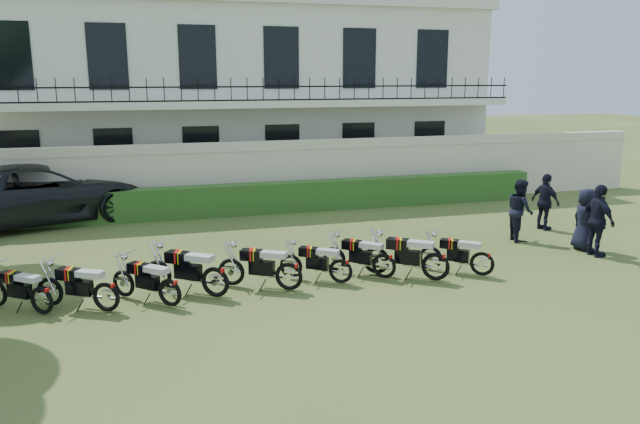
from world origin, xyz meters
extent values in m
plane|color=#374B1E|center=(0.00, 0.00, 0.00)|extent=(100.00, 100.00, 0.00)
cube|color=beige|center=(0.00, 8.00, 1.00)|extent=(30.00, 0.30, 2.00)
cube|color=beige|center=(0.00, 8.00, 2.15)|extent=(30.00, 0.35, 0.30)
cube|color=#224819|center=(1.00, 7.20, 0.50)|extent=(18.00, 0.60, 1.00)
cube|color=silver|center=(0.00, 14.00, 3.50)|extent=(20.00, 8.00, 7.00)
cube|color=silver|center=(0.00, 14.00, 7.20)|extent=(20.40, 8.40, 0.40)
cube|color=silver|center=(0.00, 9.30, 3.50)|extent=(20.00, 1.40, 0.25)
cube|color=black|center=(0.00, 8.65, 4.10)|extent=(20.00, 0.05, 0.05)
cube|color=black|center=(0.00, 8.65, 3.65)|extent=(20.00, 0.05, 0.05)
cube|color=black|center=(-7.50, 10.02, 1.60)|extent=(1.30, 0.12, 2.20)
cube|color=black|center=(-7.50, 10.02, 5.10)|extent=(1.30, 0.12, 2.20)
cube|color=black|center=(-4.50, 10.02, 1.60)|extent=(1.30, 0.12, 2.20)
cube|color=black|center=(-4.50, 10.02, 5.10)|extent=(1.30, 0.12, 2.20)
cube|color=black|center=(-1.50, 10.02, 1.60)|extent=(1.30, 0.12, 2.20)
cube|color=black|center=(-1.50, 10.02, 5.10)|extent=(1.30, 0.12, 2.20)
cube|color=black|center=(1.50, 10.02, 1.60)|extent=(1.30, 0.12, 2.20)
cube|color=black|center=(1.50, 10.02, 5.10)|extent=(1.30, 0.12, 2.20)
cube|color=black|center=(4.50, 10.02, 1.60)|extent=(1.30, 0.12, 2.20)
cube|color=black|center=(4.50, 10.02, 5.10)|extent=(1.30, 0.12, 2.20)
cube|color=black|center=(7.50, 10.02, 1.60)|extent=(1.30, 0.12, 2.20)
cube|color=black|center=(7.50, 10.02, 5.10)|extent=(1.30, 0.12, 2.20)
torus|color=black|center=(-5.10, -0.87, 0.27)|extent=(0.48, 0.39, 0.55)
torus|color=black|center=(-6.03, -0.17, 0.27)|extent=(0.48, 0.39, 0.55)
cube|color=black|center=(-5.53, -0.55, 0.40)|extent=(0.49, 0.43, 0.27)
cube|color=black|center=(-5.69, -0.43, 0.64)|extent=(0.46, 0.43, 0.20)
cube|color=#BB0F0B|center=(-5.69, -0.43, 0.65)|extent=(0.14, 0.25, 0.21)
cube|color=yellow|center=(-5.65, -0.46, 0.65)|extent=(0.11, 0.24, 0.21)
cube|color=#B1B1B1|center=(-5.34, -0.70, 0.68)|extent=(0.52, 0.47, 0.11)
cylinder|color=silver|center=(-5.92, -0.25, 0.91)|extent=(0.35, 0.44, 0.03)
torus|color=black|center=(-3.85, -1.04, 0.29)|extent=(0.55, 0.37, 0.59)
torus|color=black|center=(-4.93, -0.41, 0.29)|extent=(0.55, 0.37, 0.59)
cube|color=black|center=(-4.35, -0.75, 0.43)|extent=(0.54, 0.42, 0.29)
cube|color=black|center=(-4.54, -0.63, 0.69)|extent=(0.50, 0.43, 0.21)
cube|color=#BB0F0B|center=(-4.54, -0.63, 0.70)|extent=(0.12, 0.27, 0.22)
cube|color=yellow|center=(-4.49, -0.66, 0.70)|extent=(0.09, 0.26, 0.22)
cube|color=#B1B1B1|center=(-4.12, -0.88, 0.73)|extent=(0.57, 0.46, 0.12)
cylinder|color=silver|center=(-4.80, -0.48, 0.98)|extent=(0.31, 0.51, 0.03)
torus|color=black|center=(-2.76, -1.20, 0.28)|extent=(0.47, 0.45, 0.57)
torus|color=black|center=(-3.64, -0.37, 0.28)|extent=(0.47, 0.45, 0.57)
cube|color=black|center=(-3.17, -0.82, 0.42)|extent=(0.49, 0.47, 0.28)
cube|color=black|center=(-3.32, -0.67, 0.67)|extent=(0.47, 0.46, 0.21)
cube|color=#BB0F0B|center=(-3.32, -0.67, 0.68)|extent=(0.17, 0.26, 0.21)
cube|color=yellow|center=(-3.28, -0.71, 0.68)|extent=(0.14, 0.25, 0.21)
cube|color=#B1B1B1|center=(-2.98, -0.99, 0.71)|extent=(0.53, 0.51, 0.11)
cylinder|color=silver|center=(-3.54, -0.46, 0.95)|extent=(0.40, 0.43, 0.03)
torus|color=black|center=(-1.72, -0.90, 0.32)|extent=(0.57, 0.46, 0.64)
torus|color=black|center=(-2.83, -0.09, 0.32)|extent=(0.57, 0.46, 0.64)
cube|color=black|center=(-2.23, -0.53, 0.47)|extent=(0.58, 0.49, 0.32)
cube|color=black|center=(-2.43, -0.39, 0.76)|extent=(0.54, 0.50, 0.23)
cube|color=#BB0F0B|center=(-2.43, -0.39, 0.77)|extent=(0.16, 0.30, 0.24)
cube|color=yellow|center=(-2.38, -0.42, 0.77)|extent=(0.13, 0.29, 0.24)
cube|color=#B1B1B1|center=(-2.00, -0.70, 0.80)|extent=(0.62, 0.55, 0.13)
cylinder|color=silver|center=(-2.70, -0.19, 1.07)|extent=(0.40, 0.53, 0.03)
torus|color=black|center=(-0.17, -0.83, 0.30)|extent=(0.57, 0.38, 0.61)
torus|color=black|center=(-1.29, -0.19, 0.30)|extent=(0.57, 0.38, 0.61)
cube|color=black|center=(-0.69, -0.53, 0.45)|extent=(0.57, 0.43, 0.30)
cube|color=black|center=(-0.88, -0.42, 0.72)|extent=(0.52, 0.45, 0.22)
cube|color=#BB0F0B|center=(-0.88, -0.42, 0.73)|extent=(0.12, 0.28, 0.23)
cube|color=yellow|center=(-0.83, -0.45, 0.73)|extent=(0.09, 0.27, 0.23)
cube|color=#B1B1B1|center=(-0.45, -0.67, 0.76)|extent=(0.59, 0.48, 0.12)
cylinder|color=silver|center=(-1.16, -0.26, 1.02)|extent=(0.32, 0.53, 0.03)
torus|color=black|center=(0.95, -0.69, 0.27)|extent=(0.50, 0.38, 0.55)
torus|color=black|center=(-0.01, -0.03, 0.27)|extent=(0.50, 0.38, 0.55)
cube|color=black|center=(0.51, -0.39, 0.40)|extent=(0.50, 0.41, 0.27)
cube|color=black|center=(0.34, -0.27, 0.64)|extent=(0.46, 0.42, 0.20)
cube|color=#BB0F0B|center=(0.34, -0.27, 0.65)|extent=(0.13, 0.25, 0.21)
cube|color=yellow|center=(0.38, -0.30, 0.65)|extent=(0.10, 0.25, 0.21)
cube|color=#B1B1B1|center=(0.70, -0.52, 0.68)|extent=(0.53, 0.46, 0.11)
cylinder|color=silver|center=(0.10, -0.11, 0.91)|extent=(0.33, 0.46, 0.03)
torus|color=black|center=(1.95, -0.74, 0.28)|extent=(0.48, 0.45, 0.58)
torus|color=black|center=(1.05, 0.10, 0.28)|extent=(0.48, 0.45, 0.58)
cube|color=black|center=(1.54, -0.35, 0.43)|extent=(0.50, 0.48, 0.28)
cube|color=black|center=(1.38, -0.20, 0.68)|extent=(0.48, 0.47, 0.21)
cube|color=#BB0F0B|center=(1.38, -0.20, 0.69)|extent=(0.17, 0.26, 0.22)
cube|color=yellow|center=(1.42, -0.24, 0.69)|extent=(0.14, 0.25, 0.22)
cube|color=#B1B1B1|center=(1.72, -0.52, 0.72)|extent=(0.54, 0.52, 0.11)
cylinder|color=silver|center=(1.15, 0.00, 0.97)|extent=(0.40, 0.44, 0.03)
torus|color=black|center=(3.09, -1.19, 0.31)|extent=(0.57, 0.46, 0.64)
torus|color=black|center=(2.00, -0.37, 0.31)|extent=(0.57, 0.46, 0.64)
cube|color=black|center=(2.58, -0.81, 0.47)|extent=(0.57, 0.50, 0.31)
cube|color=black|center=(2.39, -0.67, 0.75)|extent=(0.54, 0.50, 0.23)
cube|color=#BB0F0B|center=(2.39, -0.67, 0.77)|extent=(0.16, 0.30, 0.24)
cube|color=yellow|center=(2.44, -0.70, 0.77)|extent=(0.13, 0.29, 0.24)
cube|color=#B1B1B1|center=(2.81, -0.98, 0.80)|extent=(0.61, 0.55, 0.13)
cylinder|color=silver|center=(2.12, -0.46, 1.07)|extent=(0.40, 0.52, 0.03)
torus|color=black|center=(4.17, -1.14, 0.27)|extent=(0.48, 0.42, 0.56)
torus|color=black|center=(3.26, -0.37, 0.27)|extent=(0.48, 0.42, 0.56)
cube|color=black|center=(3.75, -0.78, 0.41)|extent=(0.49, 0.45, 0.27)
cube|color=black|center=(3.59, -0.65, 0.66)|extent=(0.47, 0.45, 0.20)
cube|color=#BB0F0B|center=(3.59, -0.65, 0.67)|extent=(0.15, 0.26, 0.21)
cube|color=yellow|center=(3.63, -0.68, 0.67)|extent=(0.13, 0.25, 0.21)
cube|color=#B1B1B1|center=(3.94, -0.94, 0.70)|extent=(0.53, 0.49, 0.11)
cylinder|color=silver|center=(3.37, -0.46, 0.93)|extent=(0.38, 0.44, 0.03)
imported|color=black|center=(-6.70, 7.74, 0.93)|extent=(7.32, 5.15, 1.85)
imported|color=black|center=(7.34, -0.07, 0.92)|extent=(0.46, 1.08, 1.84)
imported|color=black|center=(7.43, 0.52, 0.81)|extent=(0.57, 0.83, 1.63)
imported|color=black|center=(6.35, 1.81, 0.86)|extent=(0.81, 0.95, 1.72)
imported|color=black|center=(7.77, 2.67, 0.84)|extent=(0.63, 1.05, 1.68)
camera|label=1|loc=(-3.55, -12.77, 4.49)|focal=35.00mm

